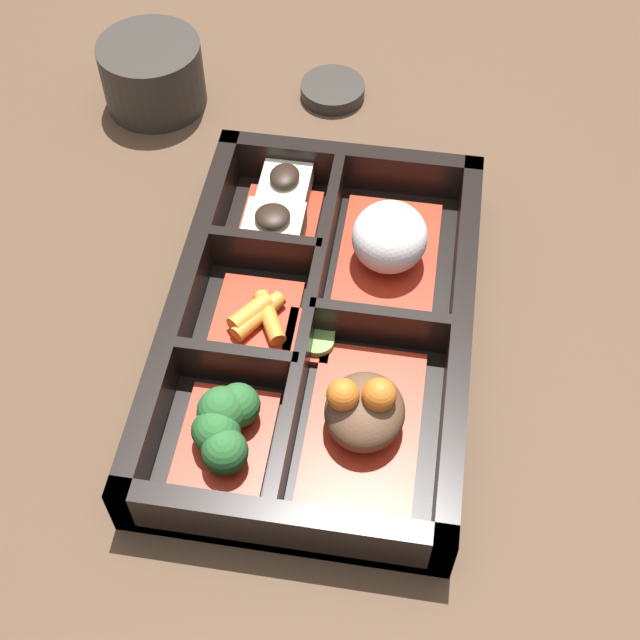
# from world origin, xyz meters

# --- Properties ---
(ground_plane) EXTENTS (3.00, 3.00, 0.00)m
(ground_plane) POSITION_xyz_m (0.00, 0.00, 0.00)
(ground_plane) COLOR #4C3523
(bento_base) EXTENTS (0.31, 0.20, 0.01)m
(bento_base) POSITION_xyz_m (0.00, 0.00, 0.01)
(bento_base) COLOR black
(bento_base) RESTS_ON ground_plane
(bento_rim) EXTENTS (0.31, 0.20, 0.04)m
(bento_rim) POSITION_xyz_m (-0.00, -0.00, 0.02)
(bento_rim) COLOR black
(bento_rim) RESTS_ON ground_plane
(bowl_rice) EXTENTS (0.12, 0.07, 0.05)m
(bowl_rice) POSITION_xyz_m (-0.07, 0.04, 0.03)
(bowl_rice) COLOR #B22D19
(bowl_rice) RESTS_ON bento_base
(bowl_stew) EXTENTS (0.12, 0.07, 0.05)m
(bowl_stew) POSITION_xyz_m (0.07, 0.04, 0.03)
(bowl_stew) COLOR #B22D19
(bowl_stew) RESTS_ON bento_base
(bowl_tofu) EXTENTS (0.09, 0.06, 0.04)m
(bowl_tofu) POSITION_xyz_m (-0.09, -0.05, 0.02)
(bowl_tofu) COLOR #B22D19
(bowl_tofu) RESTS_ON bento_base
(bowl_carrots) EXTENTS (0.08, 0.06, 0.02)m
(bowl_carrots) POSITION_xyz_m (-0.00, -0.04, 0.02)
(bowl_carrots) COLOR #B22D19
(bowl_carrots) RESTS_ON bento_base
(bowl_greens) EXTENTS (0.07, 0.06, 0.04)m
(bowl_greens) POSITION_xyz_m (0.09, -0.05, 0.03)
(bowl_greens) COLOR #B22D19
(bowl_greens) RESTS_ON bento_base
(bowl_pickles) EXTENTS (0.04, 0.03, 0.01)m
(bowl_pickles) POSITION_xyz_m (0.01, -0.01, 0.01)
(bowl_pickles) COLOR #B22D19
(bowl_pickles) RESTS_ON bento_base
(tea_cup) EXTENTS (0.09, 0.09, 0.06)m
(tea_cup) POSITION_xyz_m (-0.23, -0.18, 0.03)
(tea_cup) COLOR #2D2823
(tea_cup) RESTS_ON ground_plane
(sauce_dish) EXTENTS (0.06, 0.06, 0.01)m
(sauce_dish) POSITION_xyz_m (-0.26, -0.03, 0.01)
(sauce_dish) COLOR #2D2823
(sauce_dish) RESTS_ON ground_plane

